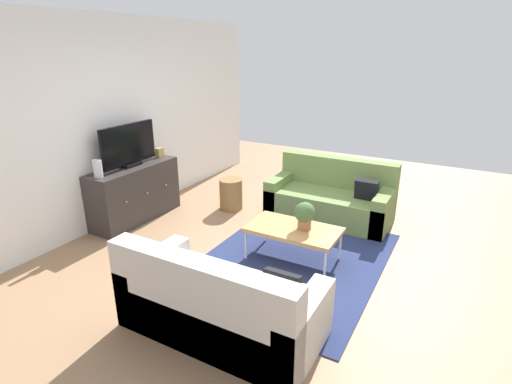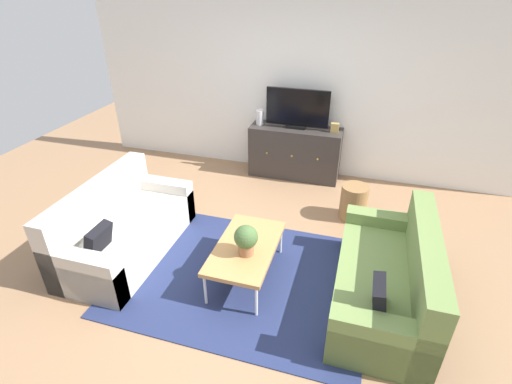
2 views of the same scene
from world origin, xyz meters
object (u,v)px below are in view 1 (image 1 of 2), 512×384
(potted_plant, at_px, (305,214))
(glass_vase, at_px, (98,169))
(couch_right_side, at_px, (332,199))
(wicker_basket, at_px, (231,194))
(coffee_table, at_px, (293,230))
(flat_screen_tv, at_px, (129,146))
(tv_console, at_px, (135,193))
(couch_left_side, at_px, (218,308))
(mantel_clock, at_px, (160,152))

(potted_plant, distance_m, glass_vase, 2.60)
(couch_right_side, height_order, wicker_basket, couch_right_side)
(potted_plant, bearing_deg, wicker_basket, 59.20)
(coffee_table, distance_m, wicker_basket, 1.74)
(couch_right_side, xyz_separation_m, potted_plant, (-1.36, -0.14, 0.30))
(flat_screen_tv, bearing_deg, couch_right_side, -59.64)
(flat_screen_tv, bearing_deg, coffee_table, -89.97)
(tv_console, bearing_deg, couch_left_side, -121.73)
(couch_right_side, distance_m, wicker_basket, 1.48)
(tv_console, xyz_separation_m, mantel_clock, (0.56, 0.00, 0.45))
(couch_right_side, height_order, mantel_clock, mantel_clock)
(flat_screen_tv, bearing_deg, tv_console, -90.00)
(tv_console, bearing_deg, potted_plant, -89.09)
(couch_left_side, bearing_deg, flat_screen_tv, 58.49)
(potted_plant, xyz_separation_m, flat_screen_tv, (-0.04, 2.53, 0.49))
(couch_right_side, height_order, flat_screen_tv, flat_screen_tv)
(flat_screen_tv, xyz_separation_m, glass_vase, (-0.56, -0.02, -0.17))
(potted_plant, xyz_separation_m, glass_vase, (-0.60, 2.51, 0.31))
(couch_left_side, height_order, flat_screen_tv, flat_screen_tv)
(flat_screen_tv, relative_size, wicker_basket, 1.99)
(couch_left_side, distance_m, tv_console, 2.79)
(couch_right_side, bearing_deg, mantel_clock, 109.63)
(mantel_clock, bearing_deg, wicker_basket, -67.01)
(coffee_table, height_order, flat_screen_tv, flat_screen_tv)
(mantel_clock, bearing_deg, couch_left_side, -130.44)
(flat_screen_tv, relative_size, mantel_clock, 7.03)
(couch_right_side, bearing_deg, coffee_table, -178.93)
(couch_right_side, distance_m, glass_vase, 3.14)
(mantel_clock, bearing_deg, couch_right_side, -70.37)
(wicker_basket, bearing_deg, couch_right_side, -72.74)
(potted_plant, bearing_deg, tv_console, 90.91)
(couch_left_side, distance_m, mantel_clock, 3.17)
(tv_console, bearing_deg, mantel_clock, 0.00)
(tv_console, distance_m, wicker_basket, 1.37)
(couch_left_side, height_order, coffee_table, couch_left_side)
(potted_plant, bearing_deg, mantel_clock, 78.40)
(coffee_table, relative_size, wicker_basket, 2.23)
(couch_right_side, height_order, glass_vase, glass_vase)
(flat_screen_tv, bearing_deg, couch_left_side, -121.51)
(couch_right_side, relative_size, mantel_clock, 12.89)
(glass_vase, relative_size, wicker_basket, 0.47)
(coffee_table, xyz_separation_m, wicker_basket, (0.96, 1.44, -0.14))
(coffee_table, bearing_deg, wicker_basket, 56.20)
(glass_vase, bearing_deg, flat_screen_tv, 2.06)
(couch_right_side, xyz_separation_m, tv_console, (-1.40, 2.37, 0.12))
(mantel_clock, xyz_separation_m, wicker_basket, (0.41, -0.96, -0.61))
(mantel_clock, bearing_deg, coffee_table, -103.01)
(glass_vase, xyz_separation_m, mantel_clock, (1.11, 0.00, -0.04))
(potted_plant, height_order, glass_vase, glass_vase)
(coffee_table, xyz_separation_m, potted_plant, (0.04, -0.11, 0.20))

